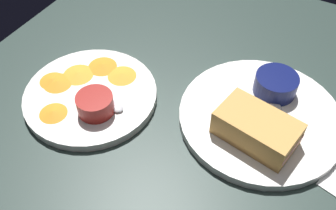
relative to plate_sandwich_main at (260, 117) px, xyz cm
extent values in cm
cube|color=#283833|center=(1.99, 11.16, -2.30)|extent=(110.00, 110.00, 3.00)
cylinder|color=white|center=(0.00, 0.00, 0.00)|extent=(28.79, 28.79, 1.60)
cube|color=tan|center=(-0.71, 5.42, 3.20)|extent=(14.17, 9.86, 4.80)
cube|color=#DB938E|center=(-0.71, 5.42, 3.20)|extent=(14.32, 9.31, 0.80)
cylinder|color=#0C144C|center=(-0.18, -6.47, 2.64)|extent=(7.78, 7.78, 3.68)
cylinder|color=black|center=(-0.18, -6.47, 4.08)|extent=(6.38, 6.38, 0.60)
cube|color=silver|center=(-3.73, 3.03, 1.05)|extent=(2.67, 5.43, 0.40)
ellipsoid|color=silver|center=(-1.80, -2.13, 1.20)|extent=(3.18, 3.77, 0.80)
cylinder|color=white|center=(29.55, 10.15, 0.00)|extent=(24.65, 24.65, 1.60)
cylinder|color=maroon|center=(25.86, 13.23, 2.52)|extent=(6.49, 6.49, 3.45)
cylinder|color=olive|center=(25.86, 13.23, 3.85)|extent=(5.32, 5.32, 0.60)
cube|color=silver|center=(28.62, 10.31, 1.05)|extent=(5.56, 1.70, 0.40)
ellipsoid|color=silver|center=(23.20, 11.22, 1.20)|extent=(3.52, 2.70, 0.80)
cone|color=gold|center=(26.82, 3.61, 1.10)|extent=(7.88, 7.88, 0.60)
cone|color=orange|center=(32.13, 17.43, 1.10)|extent=(5.00, 5.00, 0.60)
cone|color=orange|center=(36.36, 11.09, 1.10)|extent=(6.91, 6.91, 0.60)
cone|color=orange|center=(31.66, 3.23, 1.10)|extent=(8.04, 8.04, 0.60)
cone|color=orange|center=(37.66, 10.70, 1.10)|extent=(6.29, 6.29, 0.60)
cone|color=gold|center=(34.41, 7.43, 1.10)|extent=(7.36, 7.36, 0.60)
camera|label=1|loc=(-6.57, 45.95, 51.45)|focal=40.62mm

